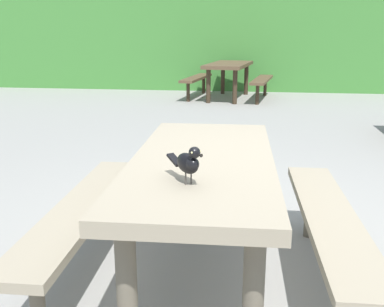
{
  "coord_description": "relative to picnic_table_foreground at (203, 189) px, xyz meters",
  "views": [
    {
      "loc": [
        -0.07,
        -2.58,
        1.41
      ],
      "look_at": [
        -0.34,
        -0.52,
        0.84
      ],
      "focal_mm": 42.44,
      "sensor_mm": 36.0,
      "label": 1
    }
  ],
  "objects": [
    {
      "name": "bird_grackle",
      "position": [
        -0.01,
        -0.46,
        0.29
      ],
      "size": [
        0.2,
        0.24,
        0.18
      ],
      "color": "black",
      "rests_on": "picnic_table_foreground"
    },
    {
      "name": "picnic_table_foreground",
      "position": [
        0.0,
        0.0,
        0.0
      ],
      "size": [
        1.73,
        1.82,
        0.74
      ],
      "color": "gray",
      "rests_on": "ground"
    },
    {
      "name": "hedge_wall",
      "position": [
        0.32,
        9.08,
        0.57
      ],
      "size": [
        28.0,
        1.34,
        2.25
      ],
      "primitive_type": "cube",
      "color": "#428438",
      "rests_on": "ground"
    },
    {
      "name": "picnic_table_mid_left",
      "position": [
        -0.25,
        7.25,
        0.0
      ],
      "size": [
        1.9,
        1.93,
        0.74
      ],
      "color": "brown",
      "rests_on": "ground"
    },
    {
      "name": "ground_plane",
      "position": [
        0.32,
        0.22,
        -0.56
      ],
      "size": [
        60.0,
        60.0,
        0.0
      ],
      "primitive_type": "plane",
      "color": "gray"
    }
  ]
}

